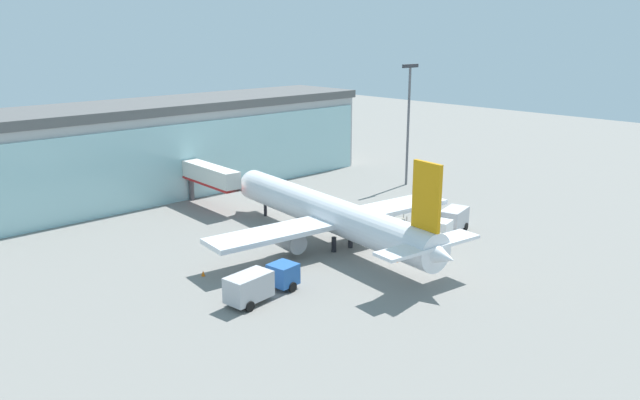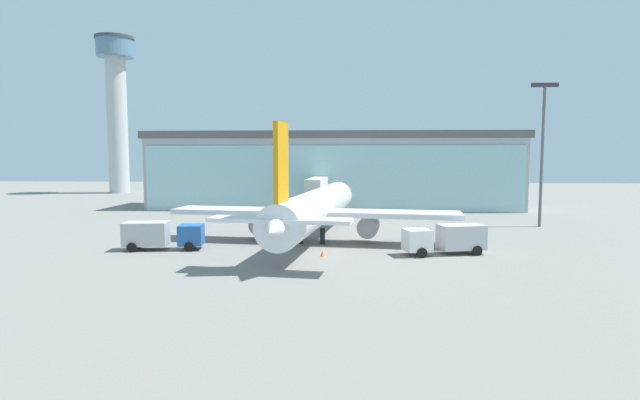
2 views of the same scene
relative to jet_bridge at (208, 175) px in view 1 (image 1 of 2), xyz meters
name	(u,v)px [view 1 (image 1 of 2)]	position (x,y,z in m)	size (l,w,h in m)	color
ground	(385,260)	(1.88, -28.89, -4.21)	(240.00, 240.00, 0.00)	gray
terminal_building	(172,145)	(1.88, 11.85, 2.19)	(62.06, 14.46, 12.79)	#A7A7A7
jet_bridge	(208,175)	(0.00, 0.00, 0.00)	(2.89, 12.47, 5.58)	silver
apron_light_mast	(409,114)	(28.48, -9.81, 6.38)	(3.20, 0.40, 17.71)	#59595E
airplane	(331,215)	(1.20, -21.79, -0.81)	(29.71, 35.43, 11.39)	silver
catering_truck	(260,283)	(-13.00, -27.77, -2.74)	(7.51, 3.23, 2.65)	#2659A5
fuel_truck	(450,222)	(13.54, -28.32, -2.74)	(7.62, 3.94, 2.65)	silver
baggage_cart	(399,222)	(11.77, -22.43, -3.70)	(3.05, 3.16, 1.50)	#9E998C
safety_cone_nose	(397,259)	(2.40, -29.99, -3.93)	(0.36, 0.36, 0.55)	orange
safety_cone_wingtip	(203,273)	(-13.78, -19.96, -3.93)	(0.36, 0.36, 0.55)	orange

